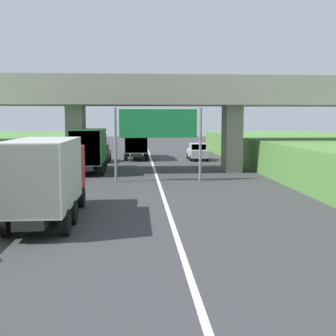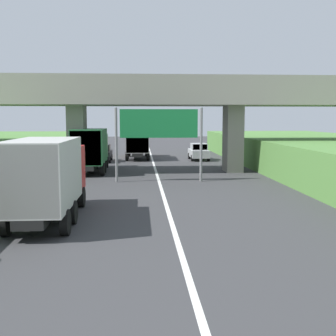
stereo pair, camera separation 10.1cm
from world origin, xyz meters
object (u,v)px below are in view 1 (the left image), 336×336
at_px(car_black, 101,153).
at_px(car_silver, 197,152).
at_px(truck_orange, 136,141).
at_px(construction_barrel_2, 10,210).
at_px(overhead_highway_sign, 158,128).
at_px(truck_red, 48,175).
at_px(truck_green, 90,148).

distance_m(car_black, car_silver, 9.85).
relative_size(truck_orange, construction_barrel_2, 8.11).
height_order(overhead_highway_sign, truck_red, overhead_highway_sign).
xyz_separation_m(overhead_highway_sign, truck_red, (-5.09, -10.77, -1.70)).
distance_m(truck_orange, car_black, 4.66).
height_order(truck_green, car_black, truck_green).
distance_m(truck_red, construction_barrel_2, 2.21).
bearing_deg(construction_barrel_2, truck_orange, 79.19).
distance_m(truck_green, construction_barrel_2, 16.34).
xyz_separation_m(car_black, car_silver, (9.79, 1.07, 0.00)).
height_order(overhead_highway_sign, car_black, overhead_highway_sign).
bearing_deg(car_silver, truck_orange, 163.91).
distance_m(truck_orange, truck_green, 11.67).
relative_size(truck_orange, car_silver, 1.78).
relative_size(truck_orange, truck_green, 1.00).
distance_m(truck_green, car_black, 8.28).
relative_size(overhead_highway_sign, construction_barrel_2, 6.53).
bearing_deg(truck_green, construction_barrel_2, -95.55).
xyz_separation_m(truck_orange, car_silver, (6.28, -1.81, -1.08)).
height_order(truck_green, construction_barrel_2, truck_green).
bearing_deg(car_black, overhead_highway_sign, -69.97).
bearing_deg(truck_orange, construction_barrel_2, -100.81).
height_order(truck_red, construction_barrel_2, truck_red).
height_order(truck_orange, truck_red, same).
xyz_separation_m(overhead_highway_sign, car_silver, (4.76, 14.86, -2.77)).
distance_m(truck_orange, truck_red, 27.68).
height_order(truck_green, truck_red, same).
xyz_separation_m(car_silver, construction_barrel_2, (-11.49, -25.47, -0.40)).
bearing_deg(overhead_highway_sign, truck_green, 132.75).
bearing_deg(truck_red, car_black, 89.86).
height_order(truck_red, car_black, truck_red).
relative_size(car_black, construction_barrel_2, 4.56).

